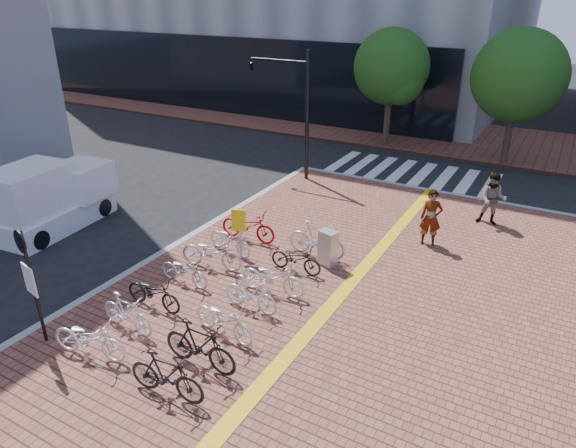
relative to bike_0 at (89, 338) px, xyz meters
The scene contains 26 objects.
ground 3.11m from the bike_0, 51.55° to the left, with size 120.00×120.00×0.00m, color black.
kerb_north 15.20m from the bike_0, 71.21° to the left, with size 14.00×0.25×0.15m, color gray.
far_sidewalk 23.47m from the bike_0, 85.37° to the left, with size 70.00×8.00×0.15m, color brown.
crosswalk 16.57m from the bike_0, 81.69° to the left, with size 7.50×4.00×0.01m.
street_trees 21.30m from the bike_0, 70.73° to the left, with size 16.20×4.60×6.35m.
bike_0 is the anchor object (origin of this frame).
bike_1 1.14m from the bike_0, 89.88° to the left, with size 0.46×1.64×0.98m, color white.
bike_2 2.20m from the bike_0, 93.11° to the left, with size 0.61×1.74×0.91m, color black.
bike_3 3.52m from the bike_0, 93.15° to the left, with size 0.57×1.64×0.86m, color silver.
bike_4 4.64m from the bike_0, 91.06° to the left, with size 0.68×1.96×1.03m, color silver.
bike_5 5.71m from the bike_0, 91.77° to the left, with size 0.61×1.75×0.92m, color silver.
bike_6 6.75m from the bike_0, 91.57° to the left, with size 0.69×1.98×1.04m, color #9E0B0D.
bike_7 2.38m from the bike_0, ahead, with size 0.50×1.77×1.07m, color black.
bike_8 2.58m from the bike_0, 21.44° to the left, with size 0.53×1.89×1.14m, color black.
bike_9 3.04m from the bike_0, 43.61° to the left, with size 0.63×1.82×0.96m, color white.
bike_10 3.97m from the bike_0, 57.32° to the left, with size 0.46×1.62×0.97m, color silver.
bike_11 4.86m from the bike_0, 62.82° to the left, with size 0.66×1.90×1.00m, color silver.
bike_12 6.09m from the bike_0, 68.77° to the left, with size 0.56×1.62×0.85m, color black.
bike_13 7.22m from the bike_0, 71.47° to the left, with size 0.54×1.90×1.14m, color silver.
pedestrian_a 10.71m from the bike_0, 61.39° to the left, with size 0.68×0.45×1.88m, color gray.
pedestrian_b 13.73m from the bike_0, 61.37° to the left, with size 0.91×0.71×1.88m, color #454858.
utility_box 7.11m from the bike_0, 66.43° to the left, with size 0.51×0.37×1.11m, color #ACABB0.
yellow_sign 5.60m from the bike_0, 86.73° to the left, with size 0.43×0.19×1.64m.
notice_sign 1.97m from the bike_0, behind, with size 0.54×0.18×2.94m.
traffic_light_pole 13.73m from the bike_0, 101.18° to the left, with size 2.91×1.12×5.43m.
box_truck 8.16m from the bike_0, 147.29° to the left, with size 2.22×4.34×2.41m.
Camera 1 is at (6.63, -8.36, 7.81)m, focal length 32.00 mm.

